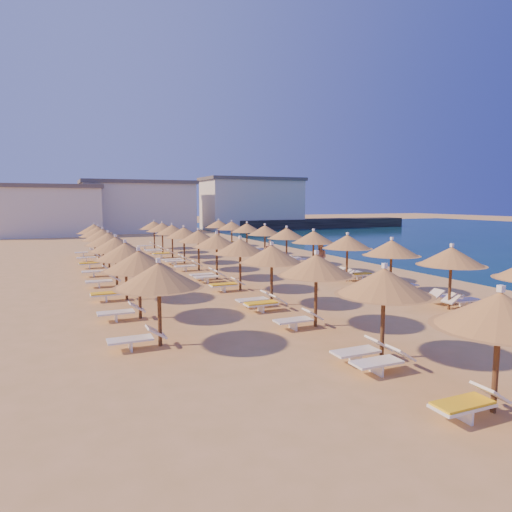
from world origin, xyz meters
name	(u,v)px	position (x,y,z in m)	size (l,w,h in m)	color
ground	(291,291)	(0.00, 0.00, 0.00)	(220.00, 220.00, 0.00)	tan
jetty	(321,223)	(29.59, 45.13, 0.75)	(30.00, 4.00, 1.50)	black
hotel_blocks	(158,206)	(3.00, 46.43, 3.70)	(46.56, 11.89, 8.10)	silver
parasol_row_east	(314,238)	(4.09, 4.74, 2.16)	(2.77, 39.02, 2.73)	brown
parasol_row_west	(217,241)	(-2.27, 4.74, 2.16)	(2.77, 39.02, 2.73)	brown
parasol_row_inland	(112,242)	(-7.80, 6.55, 2.16)	(2.77, 28.15, 2.73)	brown
loungers	(238,271)	(-0.85, 5.00, 0.34)	(15.02, 37.74, 0.66)	white
beachgoer_b	(320,257)	(4.58, 4.68, 0.91)	(0.88, 0.69, 1.82)	tan
beachgoer_c	(270,251)	(3.71, 10.30, 0.80)	(0.94, 0.39, 1.60)	tan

